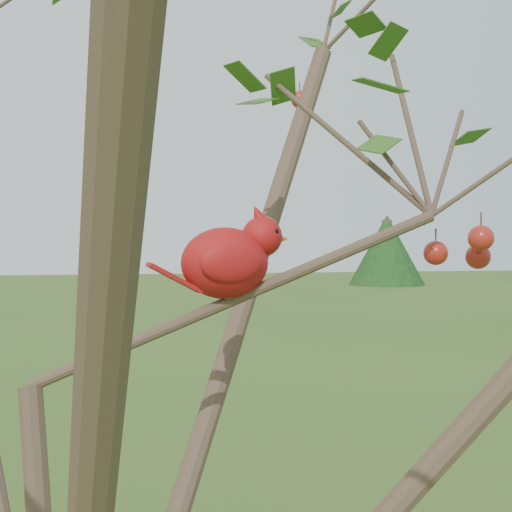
{
  "coord_description": "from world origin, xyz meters",
  "views": [
    {
      "loc": [
        0.08,
        -0.97,
        2.17
      ],
      "look_at": [
        0.28,
        0.09,
        2.14
      ],
      "focal_mm": 50.0,
      "sensor_mm": 36.0,
      "label": 1
    }
  ],
  "objects": [
    {
      "name": "crabapple_tree",
      "position": [
        0.03,
        -0.02,
        2.12
      ],
      "size": [
        2.35,
        2.05,
        2.95
      ],
      "color": "#4A3427",
      "rests_on": "ground"
    },
    {
      "name": "cardinal",
      "position": [
        0.24,
        0.08,
        2.13
      ],
      "size": [
        0.22,
        0.13,
        0.16
      ],
      "rotation": [
        0.0,
        0.0,
        0.19
      ],
      "color": "#A0150D",
      "rests_on": "ground"
    },
    {
      "name": "distant_trees",
      "position": [
        -3.11,
        23.48,
        1.44
      ],
      "size": [
        44.21,
        15.72,
        3.12
      ],
      "color": "#4A3427",
      "rests_on": "ground"
    }
  ]
}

